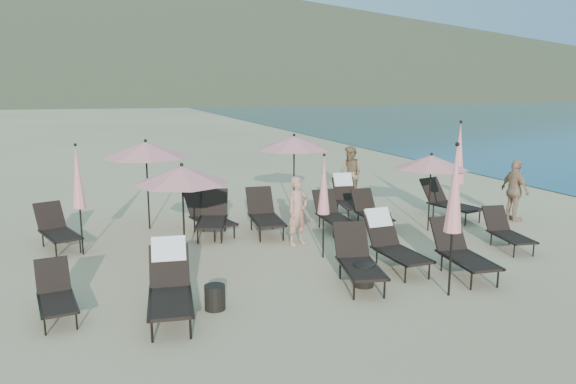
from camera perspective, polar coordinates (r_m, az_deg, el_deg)
name	(u,v)px	position (r m, az deg, el deg)	size (l,w,h in m)	color
ground	(382,274)	(11.70, 9.49, -8.19)	(800.00, 800.00, 0.00)	#D6BA8C
volcanic_headland	(218,39)	(322.27, -7.13, 15.17)	(690.00, 690.00, 55.00)	brown
lounger_0	(56,294)	(10.19, -22.53, -9.54)	(0.71, 1.52, 0.84)	black
lounger_1	(170,283)	(9.62, -11.92, -9.08)	(0.96, 1.96, 1.17)	black
lounger_2	(358,259)	(10.98, 7.11, -6.76)	(1.08, 1.91, 1.03)	black
lounger_3	(393,242)	(11.99, 10.58, -5.04)	(0.69, 1.82, 1.13)	black
lounger_4	(462,251)	(11.89, 17.25, -5.78)	(0.90, 1.87, 1.03)	black
lounger_5	(507,231)	(14.11, 21.32, -3.70)	(0.84, 1.61, 0.88)	black
lounger_6	(57,228)	(14.26, -22.43, -3.45)	(1.11, 1.81, 0.98)	black
lounger_7	(213,216)	(14.43, -7.66, -2.39)	(1.24, 1.94, 1.04)	black
lounger_8	(208,215)	(14.54, -8.08, -2.34)	(1.09, 1.87, 1.01)	black
lounger_9	(264,214)	(14.47, -2.41, -2.21)	(0.91, 1.92, 1.07)	black
lounger_10	(332,213)	(14.79, 4.52, -2.15)	(0.73, 1.70, 0.96)	black
lounger_11	(448,201)	(16.60, 15.99, -0.89)	(1.08, 1.96, 1.06)	black
lounger_12	(348,196)	(16.52, 6.15, -0.44)	(0.96, 1.89, 1.12)	black
lounger_13	(371,211)	(15.23, 8.39, -1.90)	(0.73, 1.64, 0.92)	black
umbrella_open_0	(182,175)	(11.88, -10.72, 1.72)	(2.03, 2.03, 2.19)	black
umbrella_open_1	(431,162)	(14.84, 14.35, 2.97)	(1.91, 1.91, 2.06)	black
umbrella_open_2	(146,150)	(14.98, -14.24, 4.19)	(2.22, 2.22, 2.39)	black
umbrella_open_3	(294,143)	(16.36, 0.62, 5.02)	(2.19, 2.19, 2.36)	black
umbrella_closed_0	(455,190)	(10.32, 16.57, 0.15)	(0.33, 0.33, 2.82)	black
umbrella_closed_1	(459,154)	(15.16, 16.98, 3.69)	(0.34, 0.34, 2.87)	black
umbrella_closed_2	(78,178)	(13.18, -20.59, 1.34)	(0.30, 0.30, 2.53)	black
umbrella_closed_3	(324,186)	(12.18, 3.66, 0.63)	(0.27, 0.27, 2.33)	black
side_table_0	(215,297)	(9.85, -7.45, -10.56)	(0.36, 0.36, 0.43)	black
side_table_1	(364,275)	(10.91, 7.70, -8.37)	(0.40, 0.40, 0.43)	black
beachgoer_a	(298,211)	(13.34, 1.00, -1.91)	(0.60, 0.39, 1.65)	tan
beachgoer_b	(351,173)	(18.56, 6.38, 1.92)	(0.86, 0.67, 1.76)	#926E4B
beachgoer_c	(515,190)	(16.82, 22.06, 0.15)	(1.01, 0.42, 1.73)	tan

